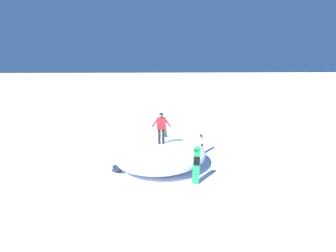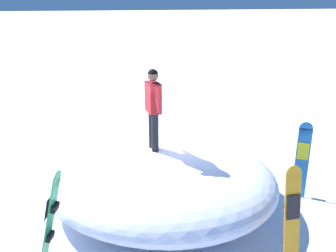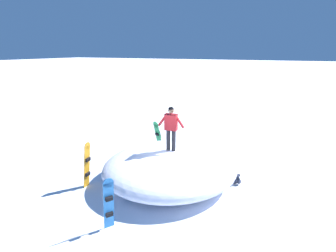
{
  "view_description": "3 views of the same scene",
  "coord_description": "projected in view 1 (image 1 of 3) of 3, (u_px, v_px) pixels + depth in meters",
  "views": [
    {
      "loc": [
        0.09,
        -12.33,
        5.15
      ],
      "look_at": [
        0.86,
        -0.08,
        2.01
      ],
      "focal_mm": 26.63,
      "sensor_mm": 36.0,
      "label": 1
    },
    {
      "loc": [
        7.15,
        -1.68,
        4.02
      ],
      "look_at": [
        0.91,
        -0.22,
        1.79
      ],
      "focal_mm": 39.55,
      "sensor_mm": 36.0,
      "label": 2
    },
    {
      "loc": [
        -2.79,
        7.02,
        4.61
      ],
      "look_at": [
        0.71,
        -0.63,
        2.01
      ],
      "focal_mm": 26.32,
      "sensor_mm": 36.0,
      "label": 3
    }
  ],
  "objects": [
    {
      "name": "snowboard_tertiary_upright",
      "position": [
        196.0,
        164.0,
        10.86
      ],
      "size": [
        0.42,
        0.5,
        1.62
      ],
      "color": "#1E8C47",
      "rests_on": "ground"
    },
    {
      "name": "ground",
      "position": [
        152.0,
        163.0,
        13.19
      ],
      "size": [
        240.0,
        240.0,
        0.0
      ],
      "primitive_type": "plane",
      "color": "white"
    },
    {
      "name": "snowboard_primary_upright",
      "position": [
        166.0,
        133.0,
        15.63
      ],
      "size": [
        0.38,
        0.38,
        1.6
      ],
      "color": "#2672BF",
      "rests_on": "ground"
    },
    {
      "name": "snowboard_secondary_upright",
      "position": [
        202.0,
        139.0,
        14.34
      ],
      "size": [
        0.27,
        0.26,
        1.7
      ],
      "color": "orange",
      "rests_on": "ground"
    },
    {
      "name": "snowboarder_standing",
      "position": [
        161.0,
        126.0,
        12.29
      ],
      "size": [
        0.98,
        0.26,
        1.59
      ],
      "color": "black",
      "rests_on": "snow_mound"
    },
    {
      "name": "snow_mound",
      "position": [
        161.0,
        154.0,
        12.74
      ],
      "size": [
        6.52,
        6.51,
        1.18
      ],
      "primitive_type": "ellipsoid",
      "rotation": [
        0.0,
        0.0,
        0.76
      ],
      "color": "white",
      "rests_on": "ground"
    },
    {
      "name": "backpack_near",
      "position": [
        117.0,
        169.0,
        11.93
      ],
      "size": [
        0.69,
        0.33,
        0.38
      ],
      "color": "#1E2333",
      "rests_on": "ground"
    }
  ]
}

